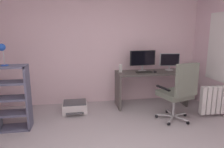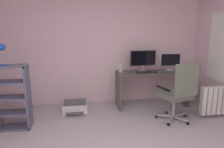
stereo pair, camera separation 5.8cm
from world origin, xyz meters
The scene contains 11 objects.
wall_back centered at (0.00, 2.73, 1.34)m, with size 4.71×0.10×2.68m, color silver.
desk centered at (1.16, 2.27, 0.56)m, with size 1.52×0.57×0.76m.
monitor_main centered at (0.98, 2.37, 1.03)m, with size 0.57×0.18×0.45m.
monitor_secondary centered at (1.60, 2.37, 0.98)m, with size 0.45×0.18×0.38m.
keyboard centered at (0.97, 2.21, 0.77)m, with size 0.34×0.13×0.02m, color black.
computer_mouse centered at (1.20, 2.18, 0.77)m, with size 0.06×0.10×0.03m, color black.
desktop_speaker centered at (0.48, 2.32, 0.84)m, with size 0.07×0.07×0.17m, color silver.
office_chair centered at (1.34, 1.37, 0.59)m, with size 0.64×0.69×1.10m.
desk_lamp centered at (-1.57, 1.56, 1.34)m, with size 0.13×0.12×0.35m.
printer centered at (-0.50, 2.15, 0.10)m, with size 0.49×0.49×0.21m.
radiator centered at (2.26, 1.47, 0.33)m, with size 0.80×0.10×0.54m.
Camera 2 is at (-0.36, -1.91, 1.64)m, focal length 33.09 mm.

